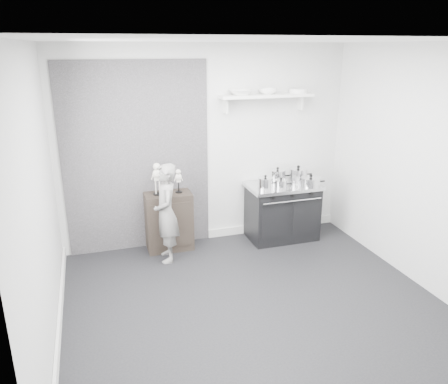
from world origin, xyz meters
The scene contains 16 objects.
ground centered at (0.00, 0.00, 0.00)m, with size 4.00×4.00×0.00m, color black.
room_shell centered at (-0.09, 0.15, 1.64)m, with size 4.02×3.62×2.71m.
wall_shelf centered at (0.80, 1.68, 2.01)m, with size 1.30×0.26×0.24m.
stove centered at (1.01, 1.48, 0.41)m, with size 1.01×0.63×0.81m.
side_cabinet centered at (-0.60, 1.61, 0.40)m, with size 0.61×0.36×0.80m, color black.
child centered at (-0.68, 1.30, 0.64)m, with size 0.47×0.31×1.29m, color slate.
pot_front_left centered at (0.69, 1.36, 0.89)m, with size 0.29×0.21×0.20m.
pot_back_left centered at (0.98, 1.60, 0.90)m, with size 0.32×0.23×0.22m.
pot_back_right centered at (1.29, 1.58, 0.90)m, with size 0.35×0.26×0.23m.
pot_front_right centered at (1.34, 1.29, 0.87)m, with size 0.35×0.26×0.17m.
pot_front_center centered at (0.91, 1.33, 0.87)m, with size 0.26×0.17×0.15m.
skeleton_full centered at (-0.73, 1.61, 1.04)m, with size 0.14×0.09×0.49m, color silver, non-canonical shape.
skeleton_torso centered at (-0.45, 1.61, 0.98)m, with size 0.10×0.07×0.36m, color silver, non-canonical shape.
bowl_large centered at (0.43, 1.67, 2.08)m, with size 0.30×0.30×0.07m, color white.
bowl_small centered at (0.82, 1.67, 2.08)m, with size 0.24×0.24×0.07m, color white.
plate_stack centered at (1.27, 1.67, 2.07)m, with size 0.25×0.25×0.06m, color white.
Camera 1 is at (-1.53, -3.84, 2.65)m, focal length 35.00 mm.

